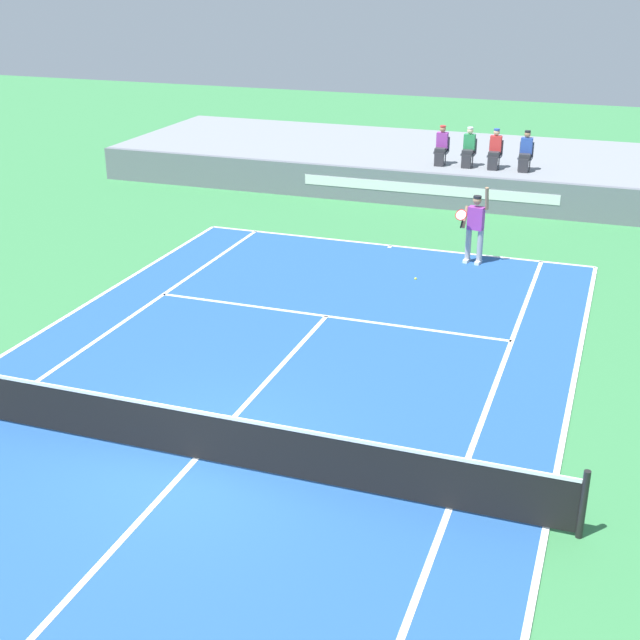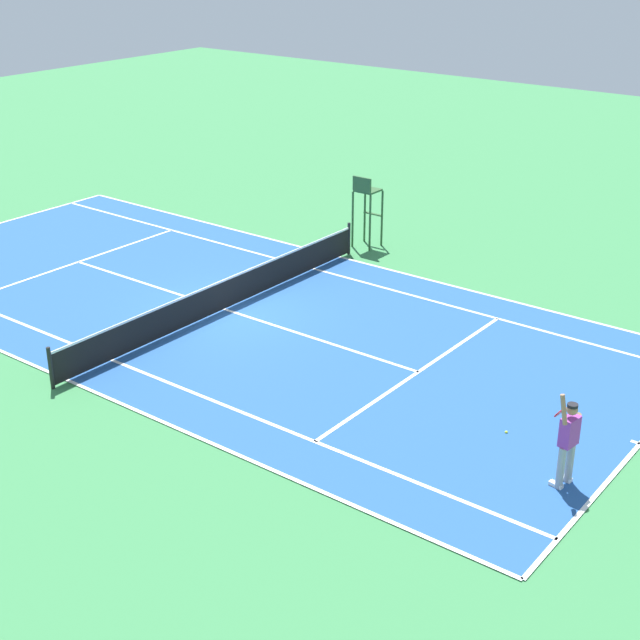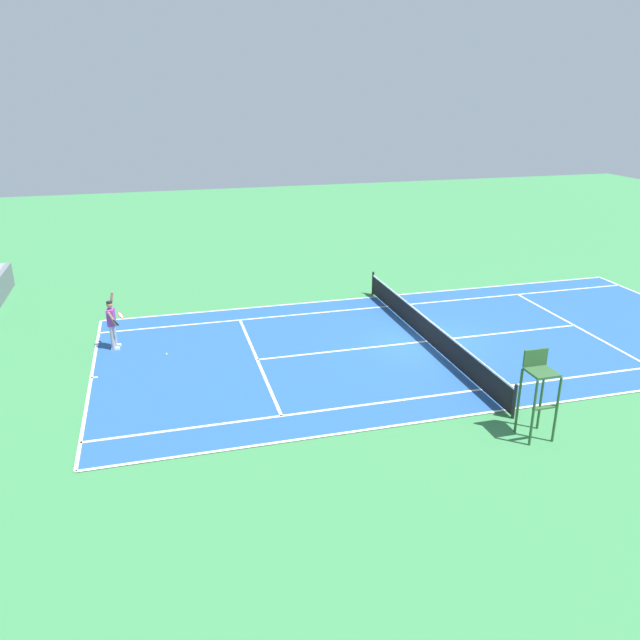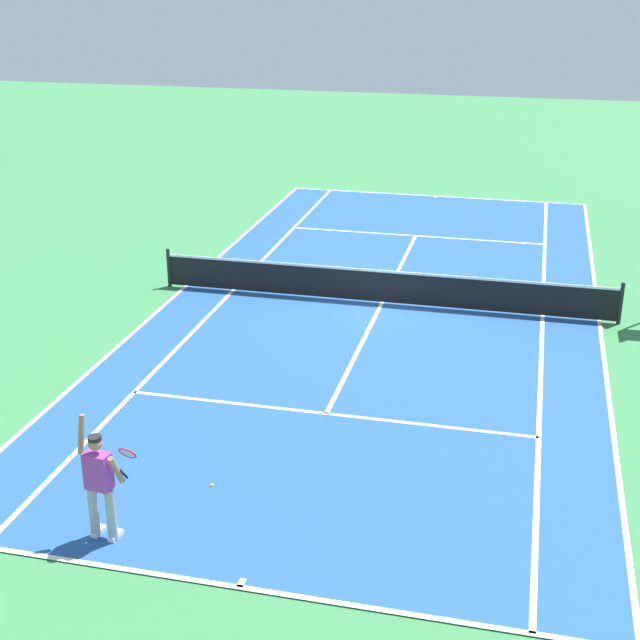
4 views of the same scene
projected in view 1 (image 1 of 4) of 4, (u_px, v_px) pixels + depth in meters
The scene contains 11 objects.
ground_plane at pixel (195, 461), 13.95m from camera, with size 80.00×80.00×0.00m, color #387F47.
court at pixel (195, 460), 13.94m from camera, with size 11.08×23.88×0.03m.
net at pixel (194, 432), 13.75m from camera, with size 11.98×0.10×1.07m.
barrier_wall at pixel (428, 190), 27.91m from camera, with size 23.69×0.25×1.12m.
bleacher_platform at pixel (451, 166), 31.14m from camera, with size 23.69×7.19×1.12m, color gray.
spectator_seated_0 at pixel (441, 146), 28.57m from camera, with size 0.44×0.60×1.27m.
spectator_seated_1 at pixel (469, 148), 28.29m from camera, with size 0.44×0.60×1.27m.
spectator_seated_2 at pixel (495, 150), 28.03m from camera, with size 0.44×0.60×1.27m.
spectator_seated_3 at pixel (526, 152), 27.72m from camera, with size 0.44×0.60×1.27m.
tennis_player at pixel (475, 227), 22.58m from camera, with size 0.81×0.62×2.08m.
tennis_ball at pixel (416, 279), 21.74m from camera, with size 0.07×0.07×0.07m, color #D1E533.
Camera 1 is at (5.90, -10.65, 7.45)m, focal length 48.95 mm.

